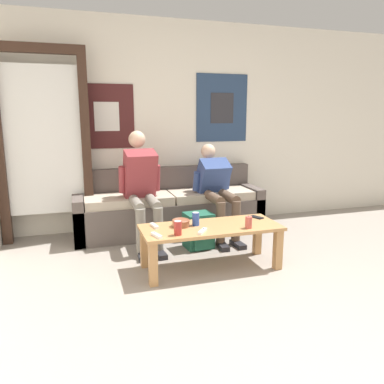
# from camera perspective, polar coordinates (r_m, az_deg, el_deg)

# --- Properties ---
(ground_plane) EXTENTS (18.00, 18.00, 0.00)m
(ground_plane) POSITION_cam_1_polar(r_m,az_deg,el_deg) (2.58, 15.71, -22.17)
(ground_plane) COLOR gray
(wall_back) EXTENTS (10.00, 0.07, 2.55)m
(wall_back) POSITION_cam_1_polar(r_m,az_deg,el_deg) (4.82, -2.61, 10.03)
(wall_back) COLOR silver
(wall_back) RESTS_ON ground_plane
(door_frame) EXTENTS (1.00, 0.10, 2.15)m
(door_frame) POSITION_cam_1_polar(r_m,az_deg,el_deg) (4.46, -21.76, 8.08)
(door_frame) COLOR #382319
(door_frame) RESTS_ON ground_plane
(couch) EXTENTS (2.26, 0.65, 0.77)m
(couch) POSITION_cam_1_polar(r_m,az_deg,el_deg) (4.60, -3.47, -2.62)
(couch) COLOR #564C47
(couch) RESTS_ON ground_plane
(coffee_table) EXTENTS (1.29, 0.52, 0.41)m
(coffee_table) POSITION_cam_1_polar(r_m,az_deg,el_deg) (3.49, 2.88, -6.29)
(coffee_table) COLOR #B27F4C
(coffee_table) RESTS_ON ground_plane
(person_seated_adult) EXTENTS (0.47, 0.93, 1.24)m
(person_seated_adult) POSITION_cam_1_polar(r_m,az_deg,el_deg) (4.13, -7.67, 1.19)
(person_seated_adult) COLOR gray
(person_seated_adult) RESTS_ON ground_plane
(person_seated_teen) EXTENTS (0.47, 0.95, 1.07)m
(person_seated_teen) POSITION_cam_1_polar(r_m,az_deg,el_deg) (4.38, 3.73, 0.79)
(person_seated_teen) COLOR brown
(person_seated_teen) RESTS_ON ground_plane
(backpack) EXTENTS (0.31, 0.29, 0.38)m
(backpack) POSITION_cam_1_polar(r_m,az_deg,el_deg) (4.06, 1.05, -6.01)
(backpack) COLOR #1E5642
(backpack) RESTS_ON ground_plane
(ceramic_bowl) EXTENTS (0.16, 0.16, 0.07)m
(ceramic_bowl) POSITION_cam_1_polar(r_m,az_deg,el_deg) (3.44, -1.71, -4.69)
(ceramic_bowl) COLOR brown
(ceramic_bowl) RESTS_ON coffee_table
(pillar_candle) EXTENTS (0.06, 0.06, 0.12)m
(pillar_candle) POSITION_cam_1_polar(r_m,az_deg,el_deg) (3.43, 8.62, -4.59)
(pillar_candle) COLOR #B24C42
(pillar_candle) RESTS_ON coffee_table
(drink_can_blue) EXTENTS (0.07, 0.07, 0.12)m
(drink_can_blue) POSITION_cam_1_polar(r_m,az_deg,el_deg) (3.46, 0.57, -4.12)
(drink_can_blue) COLOR #28479E
(drink_can_blue) RESTS_ON coffee_table
(drink_can_red) EXTENTS (0.07, 0.07, 0.12)m
(drink_can_red) POSITION_cam_1_polar(r_m,az_deg,el_deg) (3.20, -2.17, -5.50)
(drink_can_red) COLOR maroon
(drink_can_red) RESTS_ON coffee_table
(game_controller_near_left) EXTENTS (0.06, 0.15, 0.03)m
(game_controller_near_left) POSITION_cam_1_polar(r_m,az_deg,el_deg) (3.44, -5.75, -5.14)
(game_controller_near_left) COLOR white
(game_controller_near_left) RESTS_ON coffee_table
(game_controller_near_right) EXTENTS (0.07, 0.15, 0.03)m
(game_controller_near_right) POSITION_cam_1_polar(r_m,az_deg,el_deg) (3.18, -5.42, -6.58)
(game_controller_near_right) COLOR white
(game_controller_near_right) RESTS_ON coffee_table
(game_controller_far_center) EXTENTS (0.12, 0.13, 0.03)m
(game_controller_far_center) POSITION_cam_1_polar(r_m,az_deg,el_deg) (3.27, 1.62, -5.98)
(game_controller_far_center) COLOR white
(game_controller_far_center) RESTS_ON coffee_table
(cell_phone) EXTENTS (0.12, 0.15, 0.01)m
(cell_phone) POSITION_cam_1_polar(r_m,az_deg,el_deg) (3.79, 9.81, -3.80)
(cell_phone) COLOR black
(cell_phone) RESTS_ON coffee_table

